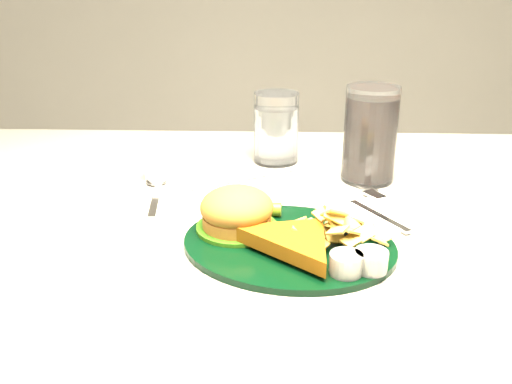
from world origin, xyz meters
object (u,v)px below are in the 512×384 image
cola_glass (370,135)px  fork_napkin (378,213)px  water_glass (276,128)px  dinner_plate (289,226)px

cola_glass → fork_napkin: cola_glass is taller
water_glass → fork_napkin: 0.28m
water_glass → cola_glass: 0.17m
fork_napkin → water_glass: bearing=89.6°
dinner_plate → fork_napkin: dinner_plate is taller
dinner_plate → cola_glass: (0.13, 0.24, 0.05)m
cola_glass → dinner_plate: bearing=-118.6°
cola_glass → fork_napkin: (-0.00, -0.14, -0.07)m
cola_glass → fork_napkin: size_ratio=1.01×
cola_glass → water_glass: bearing=149.9°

